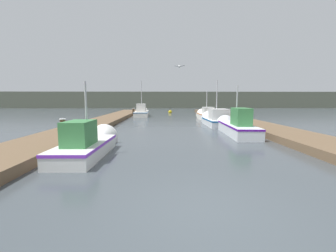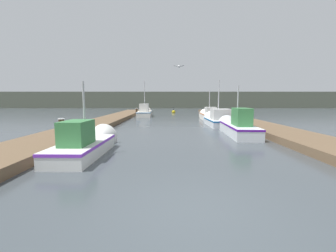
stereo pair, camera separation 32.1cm
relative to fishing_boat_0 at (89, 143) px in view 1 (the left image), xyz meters
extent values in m
plane|color=#3D4449|center=(3.81, -4.94, -0.42)|extent=(200.00, 200.00, 0.00)
cube|color=brown|center=(-2.50, 11.06, -0.24)|extent=(2.75, 40.00, 0.37)
cube|color=brown|center=(10.12, 11.06, -0.24)|extent=(2.75, 40.00, 0.37)
cube|color=#565B4C|center=(3.81, 54.69, 1.62)|extent=(120.00, 16.00, 4.07)
cube|color=silver|center=(-0.01, -0.48, -0.14)|extent=(1.52, 3.89, 0.55)
cube|color=purple|center=(-0.01, -0.48, 0.07)|extent=(1.55, 3.92, 0.10)
cone|color=silver|center=(0.04, 1.85, -0.14)|extent=(1.39, 0.82, 1.38)
cube|color=#387A42|center=(-0.02, -0.96, 0.57)|extent=(0.90, 1.41, 0.87)
cylinder|color=#B2B2B7|center=(0.00, -0.19, 1.30)|extent=(0.08, 0.08, 2.34)
cube|color=silver|center=(7.64, 4.69, -0.09)|extent=(1.65, 5.02, 0.66)
cube|color=#541197|center=(7.64, 4.69, 0.18)|extent=(1.68, 5.05, 0.10)
cone|color=silver|center=(7.79, 7.64, -0.09)|extent=(1.38, 1.02, 1.33)
cube|color=#387A42|center=(7.61, 4.07, 0.76)|extent=(0.93, 1.66, 1.03)
cylinder|color=#B2B2B7|center=(7.66, 5.06, 1.44)|extent=(0.08, 0.08, 2.40)
cube|color=silver|center=(7.52, 9.48, -0.14)|extent=(1.81, 3.91, 0.57)
cube|color=#0D5190|center=(7.52, 9.48, 0.09)|extent=(1.84, 3.94, 0.10)
cone|color=silver|center=(7.48, 11.86, -0.14)|extent=(1.67, 0.91, 1.66)
cube|color=silver|center=(7.52, 9.00, 0.58)|extent=(1.41, 1.54, 0.86)
cylinder|color=#B2B2B7|center=(7.51, 9.77, 1.75)|extent=(0.08, 0.08, 3.20)
cube|color=silver|center=(7.80, 15.17, -0.09)|extent=(1.65, 3.77, 0.66)
cube|color=#C56A36|center=(7.80, 15.17, 0.18)|extent=(1.68, 3.80, 0.10)
cone|color=silver|center=(7.78, 17.44, -0.09)|extent=(1.54, 0.79, 1.53)
cube|color=silver|center=(7.80, 14.70, 0.60)|extent=(1.05, 1.37, 0.71)
cylinder|color=#B2B2B7|center=(7.80, 15.45, 1.52)|extent=(0.08, 0.08, 2.55)
cube|color=silver|center=(0.22, 20.35, -0.11)|extent=(1.86, 4.93, 0.63)
cube|color=#2566A1|center=(0.22, 20.35, 0.15)|extent=(1.89, 4.96, 0.10)
cone|color=silver|center=(0.13, 23.24, -0.11)|extent=(1.65, 0.97, 1.62)
cube|color=silver|center=(0.24, 19.74, 0.71)|extent=(1.18, 1.50, 1.00)
cylinder|color=#B2B2B7|center=(0.21, 20.71, 2.19)|extent=(0.08, 0.08, 3.97)
cylinder|color=#473523|center=(8.79, 6.36, 0.15)|extent=(0.21, 0.21, 1.14)
cylinder|color=silver|center=(8.79, 6.36, 0.74)|extent=(0.24, 0.24, 0.04)
cylinder|color=#473523|center=(-1.07, 22.24, 0.05)|extent=(0.30, 0.30, 0.94)
cylinder|color=silver|center=(-1.07, 22.24, 0.53)|extent=(0.35, 0.35, 0.04)
cylinder|color=#473523|center=(-1.03, 0.01, 0.27)|extent=(0.21, 0.21, 1.39)
cylinder|color=silver|center=(-1.03, 0.01, 0.99)|extent=(0.24, 0.24, 0.04)
sphere|color=gold|center=(4.19, 27.21, -0.26)|extent=(0.59, 0.59, 0.59)
cylinder|color=black|center=(4.19, 27.21, 0.28)|extent=(0.06, 0.06, 0.50)
ellipsoid|color=white|center=(3.87, 3.14, 3.50)|extent=(0.20, 0.30, 0.12)
cube|color=gray|center=(3.74, 3.17, 3.52)|extent=(0.29, 0.17, 0.07)
cube|color=gray|center=(4.01, 3.12, 3.52)|extent=(0.29, 0.17, 0.07)
camera|label=1|loc=(2.98, -9.01, 1.77)|focal=24.00mm
camera|label=2|loc=(3.30, -9.02, 1.77)|focal=24.00mm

